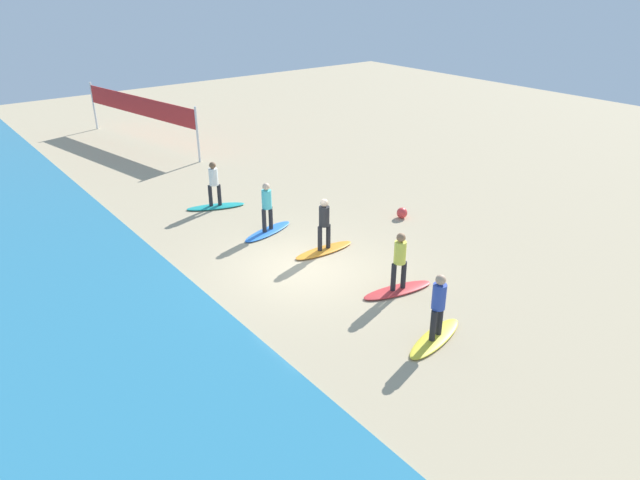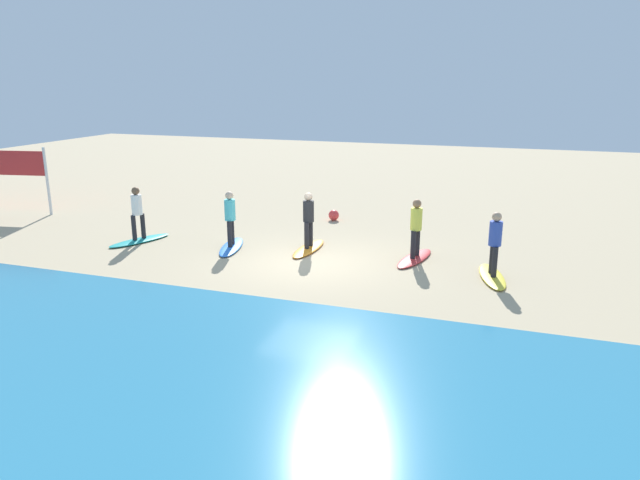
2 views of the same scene
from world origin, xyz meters
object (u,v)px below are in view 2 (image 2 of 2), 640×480
object	(u,v)px
surfer_yellow	(495,239)
surfboard_blue	(231,247)
surfboard_red	(415,258)
surfer_red	(416,224)
surfboard_teal	(140,240)
surfboard_yellow	(492,276)
surfer_teal	(137,209)
beach_ball	(334,215)
surfboard_orange	(309,248)
surfer_blue	(230,215)
surfer_orange	(309,216)

from	to	relation	value
surfer_yellow	surfboard_blue	bearing A→B (deg)	-1.99
surfboard_red	surfer_red	world-z (taller)	surfer_red
surfer_yellow	surfer_red	world-z (taller)	same
surfboard_teal	surfboard_blue	bearing A→B (deg)	116.77
surfer_yellow	surfboard_teal	xyz separation A→B (m)	(10.59, 0.02, -0.99)
surfer_red	surfboard_blue	xyz separation A→B (m)	(5.40, 0.65, -0.99)
surfboard_yellow	surfer_teal	size ratio (longest dim) A/B	1.28
surfboard_yellow	surfboard_blue	world-z (taller)	same
beach_ball	surfboard_orange	bearing A→B (deg)	96.50
surfer_red	surfer_blue	distance (m)	5.44
surfer_orange	surfer_teal	size ratio (longest dim) A/B	1.00
surfer_orange	surfboard_blue	world-z (taller)	surfer_orange
surfer_teal	beach_ball	distance (m)	6.80
surfer_blue	beach_ball	bearing A→B (deg)	-112.45
surfboard_blue	surfer_teal	size ratio (longest dim) A/B	1.28
surfboard_red	surfer_red	distance (m)	0.99
surfboard_orange	surfer_blue	world-z (taller)	surfer_blue
surfboard_red	surfboard_teal	size ratio (longest dim) A/B	1.00
surfer_orange	surfer_blue	distance (m)	2.33
surfboard_yellow	surfer_yellow	world-z (taller)	surfer_yellow
surfer_yellow	surfboard_orange	world-z (taller)	surfer_yellow
surfboard_yellow	surfer_red	size ratio (longest dim) A/B	1.28
surfboard_orange	surfboard_teal	xyz separation A→B (m)	(5.29, 0.88, 0.00)
surfboard_yellow	surfer_yellow	distance (m)	0.99
surfer_yellow	surfboard_red	bearing A→B (deg)	-22.87
surfboard_yellow	surfboard_blue	distance (m)	7.56
surfboard_orange	beach_ball	xyz separation A→B (m)	(0.43, -3.80, 0.14)
surfboard_orange	surfer_orange	distance (m)	0.99
surfboard_yellow	surfer_teal	bearing A→B (deg)	-103.35
surfboard_teal	surfer_yellow	bearing A→B (deg)	111.52
surfboard_yellow	surfboard_red	bearing A→B (deg)	-126.35
surfboard_orange	surfer_yellow	bearing A→B (deg)	82.00
surfboard_red	surfer_teal	world-z (taller)	surfer_teal
surfboard_blue	beach_ball	world-z (taller)	beach_ball
surfer_orange	surfboard_teal	world-z (taller)	surfer_orange
surfboard_red	surfboard_teal	world-z (taller)	same
surfer_blue	surfboard_orange	bearing A→B (deg)	-165.23
surfer_yellow	surfboard_blue	world-z (taller)	surfer_yellow
surfer_red	surfer_teal	distance (m)	8.49
surfboard_blue	surfer_teal	distance (m)	3.21
surfboard_blue	surfer_red	bearing A→B (deg)	81.78
surfboard_yellow	surfer_blue	distance (m)	7.62
surfboard_blue	surfer_orange	bearing A→B (deg)	89.74
surfboard_orange	surfer_blue	bearing A→B (deg)	-74.06
surfer_yellow	surfer_teal	world-z (taller)	same
surfboard_red	surfer_orange	bearing A→B (deg)	-77.72
surfboard_orange	surfer_teal	distance (m)	5.45
surfboard_teal	surfboard_yellow	bearing A→B (deg)	111.52
surfer_red	surfer_teal	size ratio (longest dim) A/B	1.00
surfer_blue	surfer_yellow	bearing A→B (deg)	178.01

